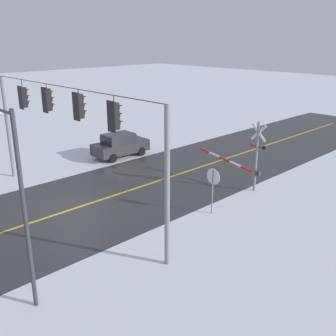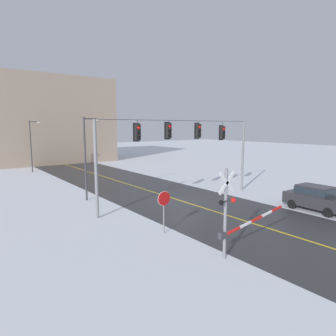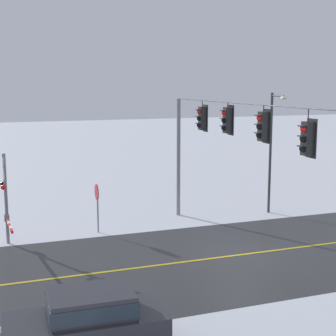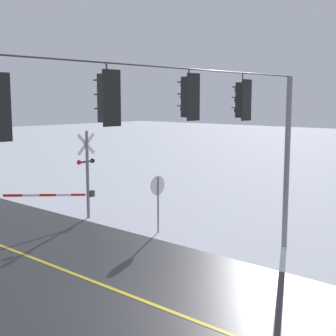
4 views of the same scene
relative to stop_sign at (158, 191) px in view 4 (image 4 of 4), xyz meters
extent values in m
plane|color=silver|center=(5.25, 4.78, -1.71)|extent=(160.00, 160.00, 0.00)
cylinder|color=gray|center=(-1.75, 4.78, 1.39)|extent=(0.20, 0.20, 6.20)
cylinder|color=#38383D|center=(5.25, 4.78, 4.49)|extent=(14.00, 0.04, 0.04)
cylinder|color=#38383D|center=(1.28, 4.78, 4.34)|extent=(0.04, 0.04, 0.29)
cube|color=black|center=(1.28, 4.78, 3.66)|extent=(0.34, 0.28, 1.08)
cube|color=black|center=(1.28, 4.94, 3.66)|extent=(0.52, 0.03, 1.26)
sphere|color=red|center=(1.28, 4.63, 3.98)|extent=(0.24, 0.24, 0.24)
cube|color=black|center=(1.28, 4.56, 4.06)|extent=(0.26, 0.16, 0.03)
sphere|color=black|center=(1.28, 4.63, 3.66)|extent=(0.24, 0.24, 0.24)
cube|color=black|center=(1.28, 4.56, 3.74)|extent=(0.26, 0.16, 0.03)
sphere|color=black|center=(1.28, 4.63, 3.34)|extent=(0.24, 0.24, 0.24)
cube|color=black|center=(1.28, 4.56, 3.42)|extent=(0.26, 0.16, 0.03)
cylinder|color=#38383D|center=(3.89, 4.78, 4.38)|extent=(0.04, 0.04, 0.20)
cube|color=black|center=(3.89, 4.78, 3.74)|extent=(0.34, 0.28, 1.08)
cube|color=black|center=(3.89, 4.94, 3.74)|extent=(0.52, 0.03, 1.26)
sphere|color=red|center=(3.89, 4.63, 4.06)|extent=(0.24, 0.24, 0.24)
cube|color=black|center=(3.89, 4.56, 4.15)|extent=(0.26, 0.16, 0.03)
sphere|color=black|center=(3.89, 4.63, 3.74)|extent=(0.24, 0.24, 0.24)
cube|color=black|center=(3.89, 4.56, 3.83)|extent=(0.26, 0.16, 0.03)
sphere|color=black|center=(3.89, 4.63, 3.42)|extent=(0.24, 0.24, 0.24)
cube|color=black|center=(3.89, 4.56, 3.51)|extent=(0.26, 0.16, 0.03)
cylinder|color=#38383D|center=(6.79, 4.78, 4.37)|extent=(0.04, 0.04, 0.24)
cube|color=black|center=(6.79, 4.78, 3.71)|extent=(0.34, 0.28, 1.08)
cube|color=black|center=(6.79, 4.94, 3.71)|extent=(0.52, 0.03, 1.26)
sphere|color=red|center=(6.79, 4.63, 4.03)|extent=(0.24, 0.24, 0.24)
cube|color=black|center=(6.79, 4.56, 4.11)|extent=(0.26, 0.16, 0.03)
sphere|color=black|center=(6.79, 4.63, 3.71)|extent=(0.24, 0.24, 0.24)
cube|color=black|center=(6.79, 4.56, 3.79)|extent=(0.26, 0.16, 0.03)
sphere|color=black|center=(6.79, 4.63, 3.39)|extent=(0.24, 0.24, 0.24)
cube|color=black|center=(6.79, 4.56, 3.47)|extent=(0.26, 0.16, 0.03)
cylinder|color=gray|center=(0.00, 0.02, -0.56)|extent=(0.07, 0.07, 2.30)
cylinder|color=#B71414|center=(0.00, -0.02, 0.24)|extent=(0.76, 0.03, 0.76)
cylinder|color=white|center=(0.00, 0.00, 0.24)|extent=(0.80, 0.02, 0.80)
cylinder|color=gray|center=(0.30, -4.09, 0.29)|extent=(0.14, 0.14, 4.00)
cube|color=white|center=(0.30, -4.14, 1.69)|extent=(0.98, 0.04, 0.98)
cube|color=white|center=(0.30, -4.14, 1.69)|extent=(0.98, 0.04, 0.98)
cube|color=#38383D|center=(0.30, -4.13, 0.89)|extent=(0.80, 0.06, 0.08)
sphere|color=black|center=(-0.08, -4.19, 0.89)|extent=(0.22, 0.22, 0.22)
sphere|color=red|center=(0.68, -4.19, 0.89)|extent=(0.22, 0.22, 0.22)
cube|color=red|center=(0.88, -4.09, -0.56)|extent=(0.82, 0.08, 0.21)
cube|color=white|center=(1.69, -4.09, -0.44)|extent=(0.82, 0.08, 0.21)
cube|color=red|center=(2.49, -4.09, -0.33)|extent=(0.82, 0.08, 0.21)
cube|color=white|center=(3.29, -4.09, -0.22)|extent=(0.82, 0.08, 0.21)
cube|color=red|center=(4.10, -4.09, -0.11)|extent=(0.82, 0.08, 0.21)
cube|color=#38383D|center=(0.12, -4.09, -0.61)|extent=(0.28, 0.20, 0.28)
camera|label=1|loc=(-11.39, 14.03, 6.70)|focal=42.10mm
camera|label=2|loc=(-9.11, -12.57, 4.05)|focal=31.85mm
camera|label=3|loc=(23.25, -4.95, 5.25)|focal=54.89mm
camera|label=4|loc=(14.02, 13.08, 3.67)|focal=51.51mm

